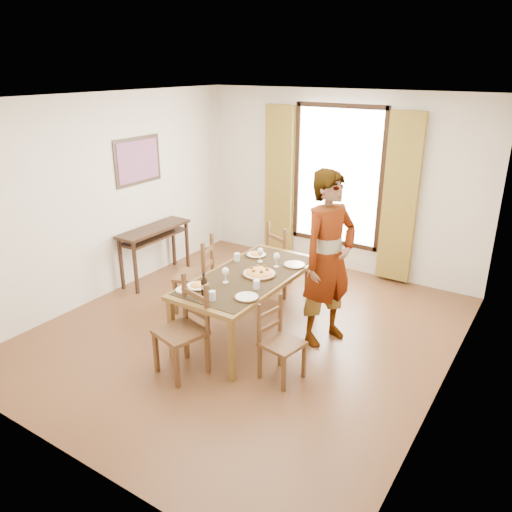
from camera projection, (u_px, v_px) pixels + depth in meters
The scene contains 22 objects.
ground at pixel (247, 331), 6.04m from camera, with size 5.00×5.00×0.00m, color #4A2B17.
room_shell at pixel (252, 206), 5.59m from camera, with size 4.60×5.10×2.74m.
console_table at pixel (154, 235), 7.29m from camera, with size 0.38×1.20×0.80m.
dining_table at pixel (249, 280), 5.77m from camera, with size 0.92×1.93×0.76m.
chair_west at pixel (196, 277), 6.42m from camera, with size 0.57×0.57×1.00m.
chair_north at pixel (286, 261), 6.92m from camera, with size 0.59×0.59×1.01m.
chair_south at pixel (184, 332), 5.10m from camera, with size 0.54×0.54×1.01m.
chair_east at pixel (280, 343), 5.03m from camera, with size 0.44×0.44×0.84m.
man at pixel (329, 259), 5.53m from camera, with size 0.71×0.85×2.01m, color #999BA1.
plate_sw at pixel (197, 285), 5.42m from camera, with size 0.27×0.27×0.05m, color silver, non-canonical shape.
plate_se at pixel (247, 296), 5.17m from camera, with size 0.27×0.27×0.05m, color silver, non-canonical shape.
plate_nw at pixel (256, 254), 6.31m from camera, with size 0.27×0.27×0.05m, color silver, non-canonical shape.
plate_ne at pixel (294, 263), 6.00m from camera, with size 0.27×0.27×0.05m, color silver, non-canonical shape.
pasta_platter at pixel (259, 271), 5.72m from camera, with size 0.40×0.40×0.10m, color #CF4F1A, non-canonical shape.
caprese_plate at pixel (185, 289), 5.34m from camera, with size 0.20×0.20×0.04m, color silver, non-canonical shape.
wine_glass_a at pixel (225, 275), 5.51m from camera, with size 0.08×0.08×0.18m, color white, non-canonical shape.
wine_glass_b at pixel (277, 260), 5.93m from camera, with size 0.08×0.08×0.18m, color white, non-canonical shape.
wine_glass_c at pixel (260, 255), 6.09m from camera, with size 0.08×0.08×0.18m, color white, non-canonical shape.
tumbler_a at pixel (256, 285), 5.37m from camera, with size 0.07×0.07×0.10m, color silver.
tumbler_b at pixel (237, 257), 6.13m from camera, with size 0.07×0.07×0.10m, color silver.
tumbler_c at pixel (212, 296), 5.11m from camera, with size 0.07×0.07×0.10m, color silver.
wine_bottle at pixel (204, 284), 5.20m from camera, with size 0.07×0.07×0.25m, color black, non-canonical shape.
Camera 1 is at (2.97, -4.40, 3.03)m, focal length 35.00 mm.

